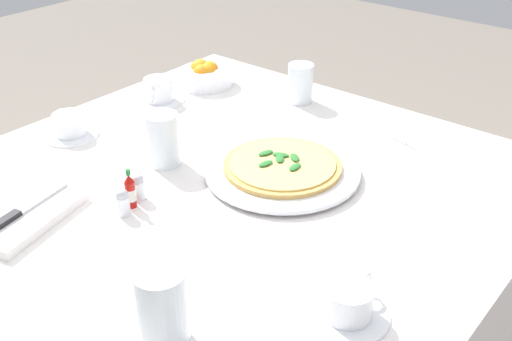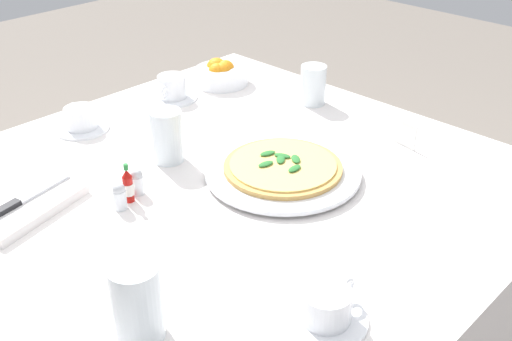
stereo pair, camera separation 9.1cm
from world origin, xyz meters
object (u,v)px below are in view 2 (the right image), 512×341
(coffee_cup_near_left, at_px, (326,308))
(napkin_folded, at_px, (24,205))
(pizza, at_px, (283,166))
(water_glass_near_right, at_px, (167,139))
(coffee_cup_right_edge, at_px, (172,89))
(water_glass_back_corner, at_px, (313,87))
(pepper_shaker, at_px, (120,197))
(coffee_cup_center_back, at_px, (81,120))
(dinner_knife, at_px, (24,199))
(citrus_bowl, at_px, (221,74))
(water_glass_left_edge, at_px, (138,306))
(menu_card, at_px, (401,132))
(pizza_plate, at_px, (283,172))
(salt_shaker, at_px, (137,183))
(hot_sauce_bottle, at_px, (128,186))

(coffee_cup_near_left, xyz_separation_m, napkin_folded, (-0.16, 0.61, -0.02))
(pizza, relative_size, water_glass_near_right, 2.12)
(coffee_cup_right_edge, relative_size, water_glass_back_corner, 1.26)
(coffee_cup_right_edge, relative_size, pepper_shaker, 2.31)
(coffee_cup_center_back, distance_m, dinner_knife, 0.35)
(coffee_cup_center_back, distance_m, citrus_bowl, 0.44)
(coffee_cup_right_edge, relative_size, citrus_bowl, 0.87)
(water_glass_left_edge, height_order, napkin_folded, water_glass_left_edge)
(coffee_cup_right_edge, distance_m, menu_card, 0.61)
(pizza, relative_size, dinner_knife, 1.28)
(water_glass_near_right, bearing_deg, coffee_cup_near_left, -105.43)
(pepper_shaker, bearing_deg, water_glass_left_edge, -120.63)
(water_glass_near_right, relative_size, menu_card, 1.32)
(water_glass_left_edge, bearing_deg, pepper_shaker, 59.37)
(menu_card, bearing_deg, coffee_cup_near_left, 122.48)
(pizza_plate, bearing_deg, water_glass_left_edge, -162.29)
(coffee_cup_right_edge, distance_m, salt_shaker, 0.48)
(coffee_cup_near_left, relative_size, coffee_cup_center_back, 1.01)
(citrus_bowl, bearing_deg, water_glass_back_corner, -75.83)
(pizza, bearing_deg, coffee_cup_right_edge, 78.21)
(dinner_knife, bearing_deg, coffee_cup_center_back, 28.45)
(coffee_cup_near_left, height_order, napkin_folded, coffee_cup_near_left)
(coffee_cup_center_back, bearing_deg, water_glass_back_corner, -30.75)
(napkin_folded, bearing_deg, dinner_knife, -2.59)
(coffee_cup_near_left, distance_m, citrus_bowl, 0.98)
(coffee_cup_near_left, bearing_deg, dinner_knife, 104.82)
(coffee_cup_right_edge, height_order, napkin_folded, coffee_cup_right_edge)
(coffee_cup_center_back, height_order, salt_shaker, same)
(water_glass_back_corner, relative_size, citrus_bowl, 0.69)
(water_glass_back_corner, xyz_separation_m, salt_shaker, (-0.59, -0.03, -0.02))
(napkin_folded, relative_size, citrus_bowl, 1.64)
(pizza_plate, bearing_deg, dinner_knife, 147.85)
(salt_shaker, bearing_deg, napkin_folded, 149.67)
(pizza, relative_size, coffee_cup_right_edge, 1.92)
(water_glass_left_edge, bearing_deg, dinner_knife, 83.51)
(pizza, distance_m, coffee_cup_right_edge, 0.50)
(coffee_cup_near_left, xyz_separation_m, hot_sauce_bottle, (-0.00, 0.49, 0.01))
(pizza, xyz_separation_m, coffee_cup_center_back, (-0.17, 0.50, 0.00))
(napkin_folded, bearing_deg, water_glass_left_edge, -110.43)
(water_glass_near_right, bearing_deg, hot_sauce_bottle, -154.72)
(coffee_cup_right_edge, relative_size, hot_sauce_bottle, 1.57)
(coffee_cup_near_left, bearing_deg, coffee_cup_center_back, 82.65)
(water_glass_left_edge, bearing_deg, hot_sauce_bottle, 56.45)
(hot_sauce_bottle, bearing_deg, water_glass_left_edge, -123.55)
(hot_sauce_bottle, bearing_deg, coffee_cup_center_back, 72.08)
(coffee_cup_center_back, bearing_deg, coffee_cup_near_left, -97.35)
(water_glass_left_edge, bearing_deg, water_glass_back_corner, 23.19)
(pizza_plate, relative_size, pepper_shaker, 5.84)
(water_glass_back_corner, distance_m, citrus_bowl, 0.29)
(hot_sauce_bottle, xyz_separation_m, menu_card, (0.58, -0.25, -0.00))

